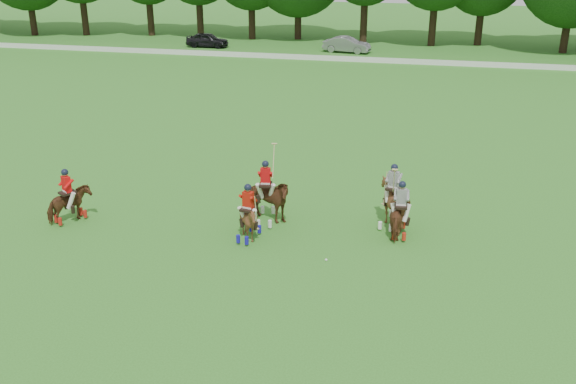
% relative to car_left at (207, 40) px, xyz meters
% --- Properties ---
extents(ground, '(180.00, 180.00, 0.00)m').
position_rel_car_left_xyz_m(ground, '(14.42, -42.50, -0.69)').
color(ground, '#327421').
rests_on(ground, ground).
extents(boundary_rail, '(120.00, 0.10, 0.44)m').
position_rel_car_left_xyz_m(boundary_rail, '(14.42, -4.50, -0.47)').
color(boundary_rail, white).
rests_on(boundary_rail, ground).
extents(car_left, '(4.07, 1.67, 1.38)m').
position_rel_car_left_xyz_m(car_left, '(0.00, 0.00, 0.00)').
color(car_left, black).
rests_on(car_left, ground).
extents(car_mid, '(4.49, 2.16, 1.42)m').
position_rel_car_left_xyz_m(car_mid, '(13.52, 0.00, 0.02)').
color(car_mid, gray).
rests_on(car_mid, ground).
extents(polo_red_a, '(1.51, 1.77, 2.11)m').
position_rel_car_left_xyz_m(polo_red_a, '(8.54, -39.65, 0.06)').
color(polo_red_a, '#4E2B14').
rests_on(polo_red_a, ground).
extents(polo_red_b, '(1.94, 1.73, 2.98)m').
position_rel_car_left_xyz_m(polo_red_b, '(15.75, -38.05, 0.20)').
color(polo_red_b, '#4E2B14').
rests_on(polo_red_b, ground).
extents(polo_red_c, '(1.33, 1.44, 2.11)m').
position_rel_car_left_xyz_m(polo_red_c, '(15.53, -39.64, 0.05)').
color(polo_red_c, '#4E2B14').
rests_on(polo_red_c, ground).
extents(polo_stripe_a, '(1.02, 1.66, 2.64)m').
position_rel_car_left_xyz_m(polo_stripe_a, '(20.72, -38.15, 0.05)').
color(polo_stripe_a, '#4E2B14').
rests_on(polo_stripe_a, ground).
extents(polo_stripe_b, '(1.75, 1.87, 2.43)m').
position_rel_car_left_xyz_m(polo_stripe_b, '(20.37, -37.33, 0.20)').
color(polo_stripe_b, '#4E2B14').
rests_on(polo_stripe_b, ground).
extents(polo_ball, '(0.09, 0.09, 0.09)m').
position_rel_car_left_xyz_m(polo_ball, '(18.49, -40.65, -0.64)').
color(polo_ball, white).
rests_on(polo_ball, ground).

